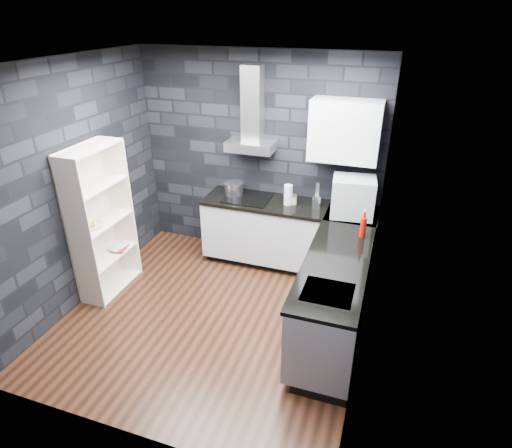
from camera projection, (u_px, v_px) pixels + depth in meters
The scene contains 28 objects.
ground at pixel (214, 315), 4.85m from camera, with size 3.20×3.20×0.00m, color #3C1F12.
ceiling at pixel (200, 62), 3.62m from camera, with size 3.20×3.20×0.00m, color white.
wall_back at pixel (259, 158), 5.61m from camera, with size 3.20×0.05×2.70m, color black.
wall_front at pixel (108, 303), 2.86m from camera, with size 3.20×0.05×2.70m, color black.
wall_left at pixel (73, 187), 4.70m from camera, with size 0.05×3.20×2.70m, color black.
wall_right at pixel (376, 232), 3.77m from camera, with size 0.05×3.20×2.70m, color black.
toekick_back at pixel (287, 260), 5.81m from camera, with size 2.18×0.50×0.10m, color black.
toekick_right at pixel (334, 331), 4.53m from camera, with size 0.50×1.78×0.10m, color black.
counter_back_cab at pixel (288, 233), 5.59m from camera, with size 2.20×0.60×0.76m, color #BCBCC0.
counter_right_cab at pixel (333, 298), 4.34m from camera, with size 0.60×1.80×0.76m, color #BCBCC0.
counter_back_top at pixel (288, 206), 5.39m from camera, with size 2.20×0.62×0.04m, color black.
counter_right_top at pixel (336, 264), 4.17m from camera, with size 0.62×1.80×0.04m, color black.
counter_corner_top at pixel (353, 214), 5.18m from camera, with size 0.62×0.62×0.04m, color black.
hood_body at pixel (251, 146), 5.36m from camera, with size 0.60×0.34×0.12m, color #B5B5BB.
hood_chimney at pixel (252, 104), 5.19m from camera, with size 0.24×0.20×0.90m, color #B5B5BB.
upper_cabinet at pixel (345, 131), 4.90m from camera, with size 0.80×0.35×0.70m, color silver.
cooktop at pixel (248, 198), 5.55m from camera, with size 0.58×0.50×0.01m, color black.
sink_rim at pixel (328, 292), 3.73m from camera, with size 0.44×0.40×0.01m, color #B5B5BB.
pot at pixel (234, 189), 5.62m from camera, with size 0.24×0.24×0.14m, color silver.
glass_vase at pixel (288, 195), 5.32m from camera, with size 0.11×0.11×0.26m, color silver.
storage_jar at pixel (293, 200), 5.37m from camera, with size 0.09×0.09×0.11m, color tan.
utensil_crock at pixel (316, 202), 5.28m from camera, with size 0.11×0.11×0.14m, color silver.
appliance_garage at pixel (353, 198), 5.00m from camera, with size 0.49×0.38×0.49m, color #ABAFB2.
red_bottle at pixel (363, 227), 4.58m from camera, with size 0.07×0.07×0.22m, color #A70E03.
bookshelf at pixel (101, 222), 4.93m from camera, with size 0.34×0.80×1.80m, color #F3E6CD.
fruit_bowl at pixel (93, 225), 4.79m from camera, with size 0.23×0.23×0.06m, color white.
book_red at pixel (113, 241), 5.20m from camera, with size 0.15×0.02×0.20m, color maroon.
book_second at pixel (112, 238), 5.23m from camera, with size 0.16×0.02×0.22m, color #B2B2B2.
Camera 1 is at (1.68, -3.49, 3.13)m, focal length 30.00 mm.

